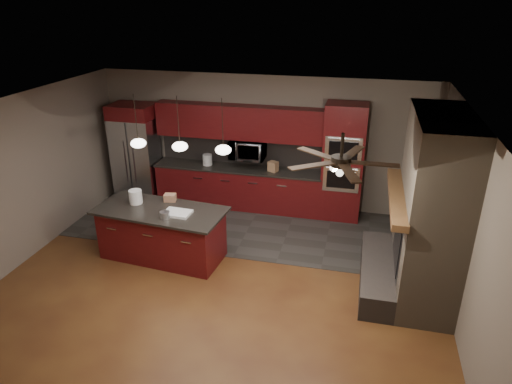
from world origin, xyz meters
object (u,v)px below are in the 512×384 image
(paint_can, at_px, (165,215))
(white_bucket, at_px, (136,197))
(paint_tray, at_px, (177,213))
(counter_bucket, at_px, (207,160))
(kitchen_island, at_px, (162,233))
(microwave, at_px, (248,149))
(cardboard_box, at_px, (170,198))
(oven_tower, at_px, (343,163))
(counter_box, at_px, (273,166))
(refrigerator, at_px, (137,153))

(paint_can, bearing_deg, white_bucket, 150.32)
(paint_tray, distance_m, counter_bucket, 2.45)
(kitchen_island, relative_size, white_bucket, 9.51)
(microwave, relative_size, cardboard_box, 3.62)
(oven_tower, relative_size, counter_bucket, 10.32)
(paint_can, xyz_separation_m, counter_bucket, (-0.16, 2.60, 0.04))
(microwave, distance_m, white_bucket, 2.67)
(kitchen_island, height_order, counter_bucket, counter_bucket)
(kitchen_island, distance_m, paint_can, 0.62)
(kitchen_island, xyz_separation_m, paint_tray, (0.36, -0.10, 0.48))
(white_bucket, xyz_separation_m, paint_can, (0.73, -0.41, -0.07))
(kitchen_island, bearing_deg, paint_can, -45.94)
(microwave, xyz_separation_m, white_bucket, (-1.44, -2.23, -0.26))
(paint_can, bearing_deg, counter_box, 63.26)
(white_bucket, xyz_separation_m, counter_box, (2.01, 2.13, -0.04))
(microwave, xyz_separation_m, counter_bucket, (-0.88, -0.05, -0.28))
(kitchen_island, relative_size, cardboard_box, 11.38)
(oven_tower, height_order, kitchen_island, oven_tower)
(paint_can, bearing_deg, kitchen_island, 128.54)
(counter_bucket, bearing_deg, kitchen_island, -91.24)
(white_bucket, relative_size, cardboard_box, 1.20)
(kitchen_island, bearing_deg, refrigerator, 130.21)
(counter_bucket, bearing_deg, refrigerator, -177.10)
(paint_tray, bearing_deg, microwave, 80.32)
(microwave, bearing_deg, white_bucket, -122.86)
(cardboard_box, bearing_deg, white_bucket, -167.98)
(refrigerator, xyz_separation_m, counter_box, (3.05, 0.03, -0.07))
(paint_can, height_order, counter_bucket, counter_bucket)
(white_bucket, distance_m, counter_bucket, 2.25)
(paint_can, xyz_separation_m, paint_tray, (0.14, 0.17, -0.03))
(paint_tray, distance_m, cardboard_box, 0.57)
(oven_tower, relative_size, paint_tray, 5.31)
(paint_can, height_order, paint_tray, paint_can)
(cardboard_box, bearing_deg, refrigerator, 120.05)
(counter_box, bearing_deg, white_bucket, -109.99)
(paint_tray, bearing_deg, counter_bucket, 100.55)
(kitchen_island, height_order, counter_box, counter_box)
(kitchen_island, distance_m, paint_tray, 0.60)
(kitchen_island, height_order, white_bucket, white_bucket)
(paint_tray, height_order, counter_bucket, counter_bucket)
(paint_tray, distance_m, counter_box, 2.64)
(oven_tower, bearing_deg, paint_tray, -136.48)
(refrigerator, height_order, kitchen_island, refrigerator)
(microwave, bearing_deg, cardboard_box, -114.04)
(counter_bucket, bearing_deg, cardboard_box, -90.50)
(refrigerator, bearing_deg, cardboard_box, -49.81)
(white_bucket, xyz_separation_m, paint_tray, (0.87, -0.24, -0.10))
(oven_tower, height_order, refrigerator, oven_tower)
(white_bucket, height_order, counter_box, white_bucket)
(counter_bucket, bearing_deg, microwave, 3.26)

